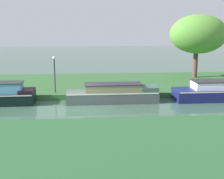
# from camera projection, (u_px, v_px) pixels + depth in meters

# --- Properties ---
(ground_plane) EXTENTS (120.00, 120.00, 0.00)m
(ground_plane) POSITION_uv_depth(u_px,v_px,m) (80.00, 107.00, 21.39)
(ground_plane) COLOR #3A5C49
(riverbank_far) EXTENTS (72.00, 10.00, 0.40)m
(riverbank_far) POSITION_uv_depth(u_px,v_px,m) (81.00, 84.00, 28.18)
(riverbank_far) COLOR #325E30
(riverbank_far) RESTS_ON ground_plane
(riverbank_near) EXTENTS (72.00, 10.00, 0.40)m
(riverbank_near) POSITION_uv_depth(u_px,v_px,m) (77.00, 160.00, 12.57)
(riverbank_near) COLOR #29592F
(riverbank_near) RESTS_ON ground_plane
(slate_barge) EXTENTS (6.47, 1.83, 1.34)m
(slate_barge) POSITION_uv_depth(u_px,v_px,m) (114.00, 94.00, 22.64)
(slate_barge) COLOR #45514E
(slate_barge) RESTS_ON ground_plane
(black_narrowboat) EXTENTS (4.47, 1.69, 1.55)m
(black_narrowboat) POSITION_uv_depth(u_px,v_px,m) (3.00, 95.00, 21.98)
(black_narrowboat) COLOR black
(black_narrowboat) RESTS_ON ground_plane
(navy_cruiser) EXTENTS (6.20, 2.09, 1.44)m
(navy_cruiser) POSITION_uv_depth(u_px,v_px,m) (219.00, 91.00, 23.28)
(navy_cruiser) COLOR navy
(navy_cruiser) RESTS_ON ground_plane
(willow_tree_left) EXTENTS (5.42, 3.90, 5.95)m
(willow_tree_left) POSITION_uv_depth(u_px,v_px,m) (199.00, 34.00, 29.54)
(willow_tree_left) COLOR brown
(willow_tree_left) RESTS_ON riverbank_far
(lamp_post) EXTENTS (0.24, 0.24, 2.73)m
(lamp_post) POSITION_uv_depth(u_px,v_px,m) (54.00, 70.00, 23.64)
(lamp_post) COLOR #333338
(lamp_post) RESTS_ON riverbank_far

